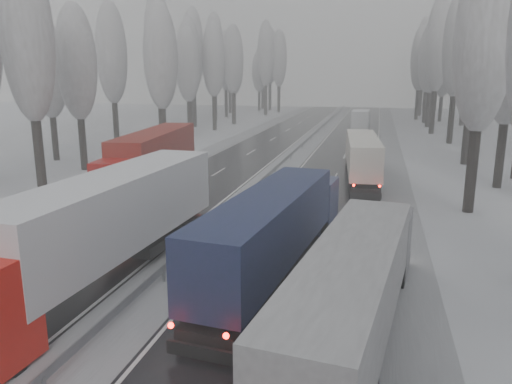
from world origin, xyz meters
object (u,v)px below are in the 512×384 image
at_px(truck_cream_box, 362,154).
at_px(truck_red_red, 152,156).
at_px(truck_blue_box, 277,226).
at_px(truck_red_white, 102,224).
at_px(truck_grey_tarp, 357,285).
at_px(box_truck_distant, 361,120).

height_order(truck_cream_box, truck_red_red, truck_red_red).
distance_m(truck_blue_box, truck_red_red, 19.39).
bearing_deg(truck_red_red, truck_cream_box, 17.48).
distance_m(truck_red_white, truck_red_red, 18.25).
distance_m(truck_grey_tarp, box_truck_distant, 66.89).
bearing_deg(truck_cream_box, truck_red_white, -116.66).
bearing_deg(truck_red_red, box_truck_distant, 66.89).
height_order(truck_blue_box, truck_red_red, truck_red_red).
bearing_deg(truck_blue_box, box_truck_distant, 95.00).
height_order(box_truck_distant, truck_red_white, truck_red_white).
height_order(truck_blue_box, box_truck_distant, truck_blue_box).
bearing_deg(truck_red_white, truck_grey_tarp, -11.25).
bearing_deg(truck_red_red, truck_grey_tarp, -56.96).
xyz_separation_m(truck_grey_tarp, truck_red_white, (-10.50, 2.68, 0.44)).
xyz_separation_m(truck_blue_box, truck_red_red, (-12.76, 14.60, 0.24)).
bearing_deg(truck_blue_box, truck_grey_tarp, -49.48).
relative_size(truck_grey_tarp, truck_cream_box, 1.00).
relative_size(truck_grey_tarp, truck_red_white, 0.84).
height_order(truck_blue_box, truck_cream_box, truck_blue_box).
distance_m(truck_blue_box, box_truck_distant, 61.53).
bearing_deg(truck_grey_tarp, truck_cream_box, 98.95).
bearing_deg(truck_red_red, truck_blue_box, -55.25).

